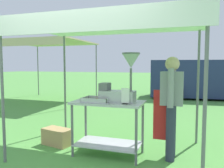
{
  "coord_description": "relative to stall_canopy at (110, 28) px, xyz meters",
  "views": [
    {
      "loc": [
        1.49,
        -2.27,
        1.49
      ],
      "look_at": [
        0.28,
        1.4,
        1.16
      ],
      "focal_mm": 36.61,
      "sensor_mm": 36.0,
      "label": 1
    }
  ],
  "objects": [
    {
      "name": "vendor",
      "position": [
        0.98,
        0.07,
        -1.18
      ],
      "size": [
        0.45,
        0.53,
        1.61
      ],
      "color": "#2D3347",
      "rests_on": "ground"
    },
    {
      "name": "menu_sign",
      "position": [
        0.33,
        -0.26,
        -1.09
      ],
      "size": [
        0.13,
        0.05,
        0.24
      ],
      "color": "black",
      "rests_on": "donut_cart"
    },
    {
      "name": "donut_tray",
      "position": [
        -0.15,
        -0.18,
        -1.17
      ],
      "size": [
        0.44,
        0.33,
        0.07
      ],
      "color": "#B7B7BC",
      "rests_on": "donut_cart"
    },
    {
      "name": "supply_crate",
      "position": [
        -1.06,
        0.05,
        -1.94
      ],
      "size": [
        0.59,
        0.41,
        0.3
      ],
      "color": "tan",
      "rests_on": "ground"
    },
    {
      "name": "donut_fryer",
      "position": [
        0.22,
        -0.1,
        -0.9
      ],
      "size": [
        0.64,
        0.28,
        0.78
      ],
      "color": "#B7B7BC",
      "rests_on": "donut_cart"
    },
    {
      "name": "stall_canopy",
      "position": [
        0.0,
        0.0,
        0.0
      ],
      "size": [
        3.01,
        2.04,
        2.17
      ],
      "color": "slate",
      "rests_on": "ground"
    },
    {
      "name": "donut_cart",
      "position": [
        -0.0,
        -0.1,
        -1.46
      ],
      "size": [
        1.15,
        0.61,
        0.89
      ],
      "color": "#B7B7BC",
      "rests_on": "ground"
    },
    {
      "name": "ground_plane",
      "position": [
        -0.28,
        4.7,
        -2.09
      ],
      "size": [
        70.0,
        70.0,
        0.0
      ],
      "primitive_type": "plane",
      "color": "#519342"
    },
    {
      "name": "van_navy",
      "position": [
        2.3,
        7.41,
        -1.21
      ],
      "size": [
        5.53,
        2.45,
        1.69
      ],
      "color": "navy",
      "rests_on": "ground"
    },
    {
      "name": "neighbour_tent",
      "position": [
        -4.19,
        4.46,
        0.26
      ],
      "size": [
        3.27,
        2.98,
        2.42
      ],
      "color": "slate",
      "rests_on": "ground"
    }
  ]
}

